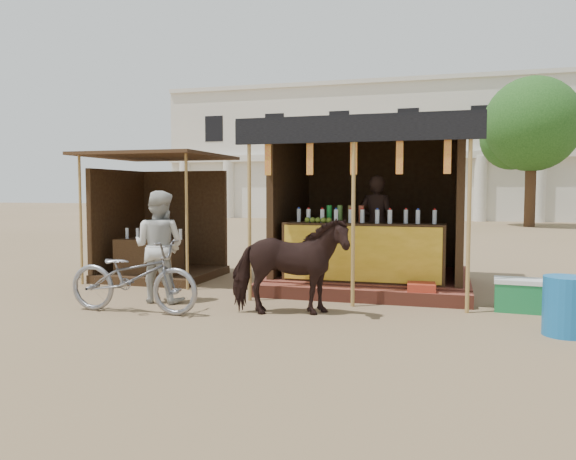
# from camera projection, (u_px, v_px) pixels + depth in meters

# --- Properties ---
(ground) EXTENTS (120.00, 120.00, 0.00)m
(ground) POSITION_uv_depth(u_px,v_px,m) (253.00, 326.00, 7.01)
(ground) COLOR #846B4C
(ground) RESTS_ON ground
(main_stall) EXTENTS (3.60, 3.61, 2.78)m
(main_stall) POSITION_uv_depth(u_px,v_px,m) (370.00, 228.00, 9.89)
(main_stall) COLOR brown
(main_stall) RESTS_ON ground
(secondary_stall) EXTENTS (2.40, 2.40, 2.38)m
(secondary_stall) POSITION_uv_depth(u_px,v_px,m) (155.00, 234.00, 10.93)
(secondary_stall) COLOR #392714
(secondary_stall) RESTS_ON ground
(cow) EXTENTS (1.72, 1.11, 1.34)m
(cow) POSITION_uv_depth(u_px,v_px,m) (289.00, 266.00, 7.60)
(cow) COLOR black
(cow) RESTS_ON ground
(motorbike) EXTENTS (1.94, 0.71, 1.01)m
(motorbike) POSITION_uv_depth(u_px,v_px,m) (133.00, 276.00, 7.76)
(motorbike) COLOR gray
(motorbike) RESTS_ON ground
(bystander) EXTENTS (0.84, 0.66, 1.69)m
(bystander) POSITION_uv_depth(u_px,v_px,m) (159.00, 247.00, 8.51)
(bystander) COLOR #BBBBB5
(bystander) RESTS_ON ground
(blue_barrel) EXTENTS (0.64, 0.64, 0.69)m
(blue_barrel) POSITION_uv_depth(u_px,v_px,m) (566.00, 306.00, 6.54)
(blue_barrel) COLOR #1766AE
(blue_barrel) RESTS_ON ground
(red_crate) EXTENTS (0.43, 0.41, 0.32)m
(red_crate) POSITION_uv_depth(u_px,v_px,m) (421.00, 294.00, 8.38)
(red_crate) COLOR #9F2C1A
(red_crate) RESTS_ON ground
(cooler) EXTENTS (0.67, 0.48, 0.46)m
(cooler) POSITION_uv_depth(u_px,v_px,m) (518.00, 295.00, 7.88)
(cooler) COLOR #1B7B3D
(cooler) RESTS_ON ground
(background_building) EXTENTS (26.00, 7.45, 8.18)m
(background_building) POSITION_uv_depth(u_px,v_px,m) (380.00, 155.00, 36.00)
(background_building) COLOR silver
(background_building) RESTS_ON ground
(tree) EXTENTS (4.50, 4.40, 7.00)m
(tree) POSITION_uv_depth(u_px,v_px,m) (527.00, 128.00, 26.32)
(tree) COLOR #382314
(tree) RESTS_ON ground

